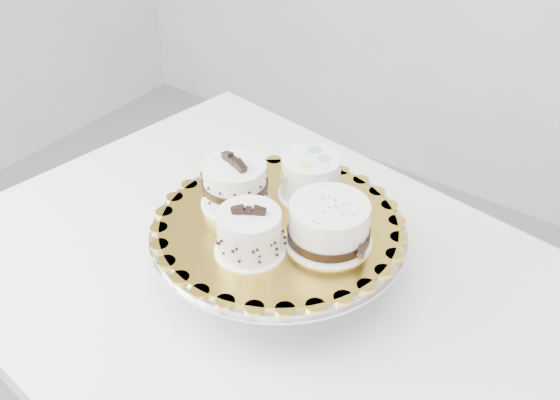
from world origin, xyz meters
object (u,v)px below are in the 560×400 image
Objects in this scene: cake_board at (279,225)px; table at (295,327)px; cake_ribbon at (330,225)px; cake_dots at (311,176)px; cake_stand at (279,243)px; cake_swirl at (249,233)px; cake_banded at (235,186)px.

table is at bearing -19.17° from cake_board.
cake_ribbon is (0.04, 0.02, 0.22)m from table.
cake_dots is 0.13m from cake_ribbon.
cake_stand is at bearing 86.42° from cake_board.
cake_stand is at bearing -83.60° from cake_dots.
cake_board is at bearing -93.58° from cake_stand.
cake_board is 2.87× the size of cake_swirl.
cake_dots is (-0.05, 0.11, 0.23)m from table.
cake_stand is 0.12m from cake_banded.
cake_banded is 0.84× the size of cake_ribbon.
cake_banded reaches higher than cake_dots.
cake_banded is 1.08× the size of cake_dots.
cake_banded is (-0.09, 0.00, 0.07)m from cake_stand.
cake_swirl reaches higher than cake_board.
cake_dots reaches higher than cake_board.
cake_ribbon is (0.09, 0.01, 0.07)m from cake_stand.
cake_board is 0.09m from cake_swirl.
cake_dots is at bearing 61.12° from cake_swirl.
cake_banded is 0.18m from cake_ribbon.
cake_banded is at bearing 162.33° from cake_ribbon.
cake_swirl is at bearing -153.23° from cake_ribbon.
table is 11.22× the size of cake_dots.
cake_dots is (-0.01, 0.17, 0.00)m from cake_swirl.
cake_board is (-0.04, 0.02, 0.19)m from table.
cake_stand is 0.11m from cake_ribbon.
table is 3.54× the size of cake_board.
cake_stand is 0.04m from cake_board.
cake_dots is at bearing 65.62° from cake_banded.
cake_banded reaches higher than cake_swirl.
cake_dots is at bearing 117.56° from cake_ribbon.
cake_ribbon reaches higher than cake_board.
cake_stand is (-0.04, 0.02, 0.15)m from table.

